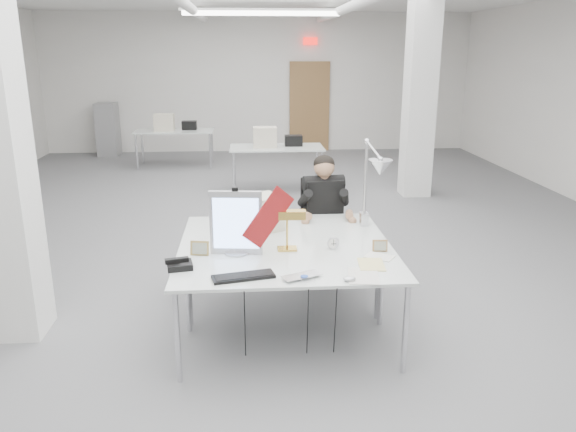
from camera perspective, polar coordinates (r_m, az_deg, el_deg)
name	(u,v)px	position (r m, az deg, el deg)	size (l,w,h in m)	color
room_shell	(275,108)	(6.75, -1.29, 10.90)	(10.04, 14.04, 3.24)	#5D5D60
desk_main	(289,265)	(4.39, 0.12, -5.04)	(1.80, 0.90, 0.03)	silver
desk_second	(282,230)	(5.24, -0.63, -1.42)	(1.80, 0.90, 0.03)	silver
bg_desk_a	(277,148)	(9.72, -1.16, 6.97)	(1.60, 0.80, 0.03)	silver
bg_desk_b	(175,131)	(11.97, -11.45, 8.46)	(1.60, 0.80, 0.03)	silver
filing_cabinet	(108,129)	(13.71, -17.83, 8.39)	(0.45, 0.55, 1.20)	gray
office_chair	(322,235)	(5.93, 3.50, -1.95)	(0.47, 0.47, 0.96)	black
seated_person	(324,198)	(5.77, 3.64, 1.87)	(0.45, 0.57, 0.85)	black
monitor	(236,223)	(4.54, -5.32, -0.69)	(0.42, 0.04, 0.53)	#A9A9AE
pennant	(268,217)	(4.49, -2.00, -0.11)	(0.49, 0.01, 0.20)	maroon
keyboard	(243,277)	(4.13, -4.55, -6.15)	(0.46, 0.15, 0.02)	black
laptop	(304,279)	(4.09, 1.67, -6.37)	(0.29, 0.19, 0.02)	silver
mouse	(349,279)	(4.08, 6.26, -6.37)	(0.09, 0.06, 0.04)	silver
bankers_lamp	(287,232)	(4.64, -0.10, -1.67)	(0.27, 0.11, 0.31)	gold
desk_phone	(180,265)	(4.37, -10.94, -4.95)	(0.19, 0.17, 0.05)	black
picture_frame_left	(200,248)	(4.60, -8.97, -3.24)	(0.15, 0.01, 0.12)	#A68847
picture_frame_right	(380,246)	(4.70, 9.32, -2.99)	(0.12, 0.01, 0.10)	#AC7D4A
desk_clock	(333,243)	(4.71, 4.63, -2.76)	(0.10, 0.10, 0.03)	silver
paper_stack_a	(363,276)	(4.19, 7.66, -6.06)	(0.22, 0.31, 0.01)	silver
paper_stack_b	(371,264)	(4.41, 8.46, -4.89)	(0.20, 0.27, 0.01)	#DFD285
paper_stack_c	(379,257)	(4.58, 9.28, -4.10)	(0.22, 0.15, 0.01)	silver
beige_monitor	(261,213)	(5.17, -2.77, 0.32)	(0.34, 0.32, 0.32)	beige
architect_lamp	(371,181)	(5.02, 8.48, 3.58)	(0.26, 0.76, 0.98)	silver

